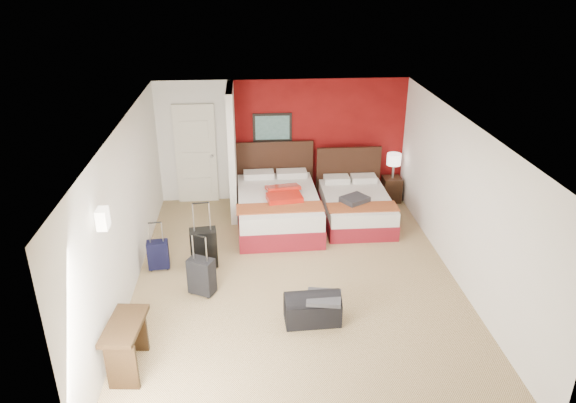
{
  "coord_description": "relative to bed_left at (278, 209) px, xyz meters",
  "views": [
    {
      "loc": [
        -0.68,
        -7.17,
        4.61
      ],
      "look_at": [
        -0.07,
        0.8,
        1.0
      ],
      "focal_mm": 33.51,
      "sensor_mm": 36.0,
      "label": 1
    }
  ],
  "objects": [
    {
      "name": "entry_door",
      "position": [
        -1.58,
        1.25,
        0.7
      ],
      "size": [
        0.82,
        0.06,
        2.05
      ],
      "primitive_type": "cube",
      "color": "silver",
      "rests_on": "ground"
    },
    {
      "name": "jacket_bundle",
      "position": [
        1.4,
        -0.26,
        0.27
      ],
      "size": [
        0.59,
        0.56,
        0.11
      ],
      "primitive_type": "cube",
      "rotation": [
        0.0,
        0.0,
        0.56
      ],
      "color": "#343439",
      "rests_on": "bed_right"
    },
    {
      "name": "desk",
      "position": [
        -2.06,
        -3.79,
        0.02
      ],
      "size": [
        0.48,
        0.84,
        0.67
      ],
      "primitive_type": "cube",
      "rotation": [
        0.0,
        0.0,
        -0.1
      ],
      "color": "black",
      "rests_on": "ground"
    },
    {
      "name": "jacket_draped",
      "position": [
        0.44,
        -3.07,
        0.1
      ],
      "size": [
        0.52,
        0.47,
        0.06
      ],
      "primitive_type": "cube",
      "rotation": [
        0.0,
        0.0,
        -0.18
      ],
      "color": "#3C3C41",
      "rests_on": "duffel_bag"
    },
    {
      "name": "partition_wall",
      "position": [
        -0.83,
        0.66,
        0.93
      ],
      "size": [
        0.12,
        1.2,
        2.5
      ],
      "primitive_type": "cube",
      "color": "silver",
      "rests_on": "ground"
    },
    {
      "name": "bed_right",
      "position": [
        1.5,
        0.04,
        -0.05
      ],
      "size": [
        1.25,
        1.78,
        0.53
      ],
      "primitive_type": "cube",
      "rotation": [
        0.0,
        0.0,
        -0.0
      ],
      "color": "silver",
      "rests_on": "ground"
    },
    {
      "name": "suitcase_navy",
      "position": [
        -2.02,
        -1.44,
        -0.09
      ],
      "size": [
        0.35,
        0.24,
        0.47
      ],
      "primitive_type": "cube",
      "rotation": [
        0.0,
        0.0,
        0.09
      ],
      "color": "black",
      "rests_on": "ground"
    },
    {
      "name": "nightstand",
      "position": [
        2.42,
        0.95,
        -0.06
      ],
      "size": [
        0.37,
        0.37,
        0.51
      ],
      "primitive_type": "cube",
      "rotation": [
        0.0,
        0.0,
        0.01
      ],
      "color": "black",
      "rests_on": "ground"
    },
    {
      "name": "ground",
      "position": [
        0.17,
        -1.95,
        -0.32
      ],
      "size": [
        6.5,
        6.5,
        0.0
      ],
      "primitive_type": "plane",
      "color": "tan",
      "rests_on": "ground"
    },
    {
      "name": "duffel_bag",
      "position": [
        0.29,
        -3.02,
        -0.13
      ],
      "size": [
        0.78,
        0.44,
        0.39
      ],
      "primitive_type": "cube",
      "rotation": [
        0.0,
        0.0,
        0.04
      ],
      "color": "black",
      "rests_on": "ground"
    },
    {
      "name": "bed_left",
      "position": [
        0.0,
        0.0,
        0.0
      ],
      "size": [
        1.54,
        2.17,
        0.64
      ],
      "primitive_type": "cube",
      "rotation": [
        0.0,
        0.0,
        0.02
      ],
      "color": "silver",
      "rests_on": "ground"
    },
    {
      "name": "room_walls",
      "position": [
        -1.23,
        -0.54,
        0.94
      ],
      "size": [
        5.02,
        6.52,
        2.5
      ],
      "color": "white",
      "rests_on": "ground"
    },
    {
      "name": "red_accent_panel",
      "position": [
        0.92,
        1.28,
        0.93
      ],
      "size": [
        3.5,
        0.04,
        2.5
      ],
      "primitive_type": "cube",
      "color": "maroon",
      "rests_on": "ground"
    },
    {
      "name": "red_suitcase_open",
      "position": [
        0.1,
        -0.1,
        0.37
      ],
      "size": [
        0.73,
        0.93,
        0.11
      ],
      "primitive_type": "cube",
      "rotation": [
        0.0,
        0.0,
        0.14
      ],
      "color": "red",
      "rests_on": "bed_left"
    },
    {
      "name": "table_lamp",
      "position": [
        2.42,
        0.95,
        0.45
      ],
      "size": [
        0.34,
        0.34,
        0.52
      ],
      "primitive_type": "cylinder",
      "rotation": [
        0.0,
        0.0,
        0.19
      ],
      "color": "white",
      "rests_on": "nightstand"
    },
    {
      "name": "suitcase_black",
      "position": [
        -1.29,
        -1.43,
        -0.0
      ],
      "size": [
        0.45,
        0.31,
        0.64
      ],
      "primitive_type": "cube",
      "rotation": [
        0.0,
        0.0,
        0.11
      ],
      "color": "black",
      "rests_on": "ground"
    },
    {
      "name": "suitcase_charcoal",
      "position": [
        -1.27,
        -2.21,
        -0.04
      ],
      "size": [
        0.44,
        0.38,
        0.56
      ],
      "primitive_type": "cube",
      "rotation": [
        0.0,
        0.0,
        -0.47
      ],
      "color": "black",
      "rests_on": "ground"
    }
  ]
}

